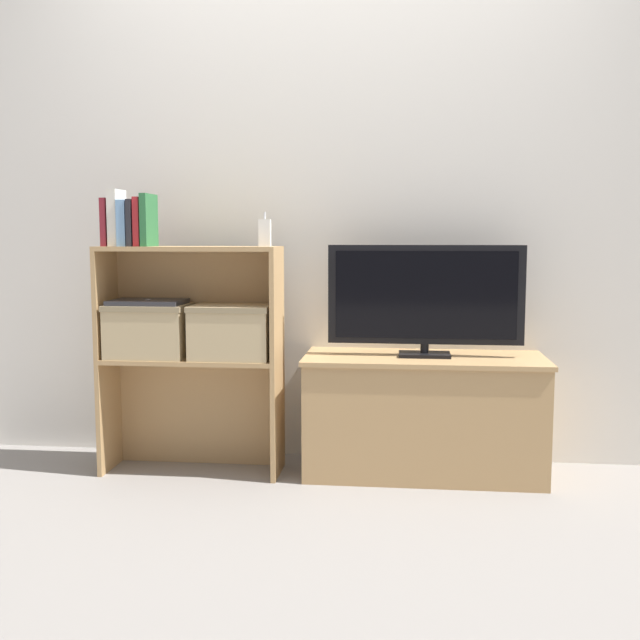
{
  "coord_description": "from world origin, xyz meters",
  "views": [
    {
      "loc": [
        0.35,
        -3.01,
        1.04
      ],
      "look_at": [
        0.0,
        0.13,
        0.68
      ],
      "focal_mm": 42.0,
      "sensor_mm": 36.0,
      "label": 1
    }
  ],
  "objects_px": {
    "book_forest": "(149,220)",
    "storage_basket_right": "(232,330)",
    "book_maroon": "(108,222)",
    "book_ivory": "(117,218)",
    "laptop": "(148,302)",
    "book_skyblue": "(126,223)",
    "book_crimson": "(141,222)",
    "baby_monitor": "(265,233)",
    "tv_stand": "(424,415)",
    "storage_basket_left": "(149,328)",
    "tv": "(425,297)",
    "book_charcoal": "(134,223)"
  },
  "relations": [
    {
      "from": "baby_monitor",
      "to": "tv",
      "type": "bearing_deg",
      "value": 6.31
    },
    {
      "from": "book_crimson",
      "to": "book_forest",
      "type": "bearing_deg",
      "value": 0.0
    },
    {
      "from": "tv_stand",
      "to": "storage_basket_left",
      "type": "distance_m",
      "value": 1.26
    },
    {
      "from": "baby_monitor",
      "to": "storage_basket_right",
      "type": "relative_size",
      "value": 0.41
    },
    {
      "from": "laptop",
      "to": "book_skyblue",
      "type": "bearing_deg",
      "value": -169.47
    },
    {
      "from": "laptop",
      "to": "book_forest",
      "type": "bearing_deg",
      "value": -39.17
    },
    {
      "from": "laptop",
      "to": "book_charcoal",
      "type": "bearing_deg",
      "value": -161.79
    },
    {
      "from": "book_crimson",
      "to": "baby_monitor",
      "type": "relative_size",
      "value": 1.44
    },
    {
      "from": "laptop",
      "to": "book_ivory",
      "type": "bearing_deg",
      "value": -172.98
    },
    {
      "from": "tv_stand",
      "to": "laptop",
      "type": "height_order",
      "value": "laptop"
    },
    {
      "from": "book_maroon",
      "to": "book_charcoal",
      "type": "relative_size",
      "value": 1.03
    },
    {
      "from": "book_ivory",
      "to": "storage_basket_left",
      "type": "relative_size",
      "value": 0.69
    },
    {
      "from": "tv",
      "to": "book_skyblue",
      "type": "relative_size",
      "value": 4.27
    },
    {
      "from": "tv",
      "to": "book_maroon",
      "type": "xyz_separation_m",
      "value": [
        -1.36,
        -0.11,
        0.32
      ]
    },
    {
      "from": "tv_stand",
      "to": "book_crimson",
      "type": "distance_m",
      "value": 1.48
    },
    {
      "from": "book_maroon",
      "to": "book_charcoal",
      "type": "distance_m",
      "value": 0.12
    },
    {
      "from": "book_forest",
      "to": "baby_monitor",
      "type": "relative_size",
      "value": 1.54
    },
    {
      "from": "tv_stand",
      "to": "laptop",
      "type": "bearing_deg",
      "value": -175.61
    },
    {
      "from": "book_forest",
      "to": "book_skyblue",
      "type": "bearing_deg",
      "value": 180.0
    },
    {
      "from": "baby_monitor",
      "to": "storage_basket_left",
      "type": "relative_size",
      "value": 0.41
    },
    {
      "from": "book_ivory",
      "to": "storage_basket_right",
      "type": "height_order",
      "value": "book_ivory"
    },
    {
      "from": "book_charcoal",
      "to": "baby_monitor",
      "type": "xyz_separation_m",
      "value": [
        0.56,
        0.03,
        -0.04
      ]
    },
    {
      "from": "storage_basket_left",
      "to": "laptop",
      "type": "xyz_separation_m",
      "value": [
        0.0,
        -0.0,
        0.12
      ]
    },
    {
      "from": "book_maroon",
      "to": "book_forest",
      "type": "height_order",
      "value": "book_forest"
    },
    {
      "from": "book_charcoal",
      "to": "book_forest",
      "type": "relative_size",
      "value": 0.89
    },
    {
      "from": "book_ivory",
      "to": "book_crimson",
      "type": "height_order",
      "value": "book_ivory"
    },
    {
      "from": "book_maroon",
      "to": "tv",
      "type": "bearing_deg",
      "value": 4.44
    },
    {
      "from": "storage_basket_left",
      "to": "storage_basket_right",
      "type": "xyz_separation_m",
      "value": [
        0.37,
        0.0,
        0.0
      ]
    },
    {
      "from": "book_charcoal",
      "to": "storage_basket_left",
      "type": "distance_m",
      "value": 0.46
    },
    {
      "from": "book_charcoal",
      "to": "book_forest",
      "type": "xyz_separation_m",
      "value": [
        0.06,
        0.0,
        0.01
      ]
    },
    {
      "from": "storage_basket_right",
      "to": "laptop",
      "type": "height_order",
      "value": "laptop"
    },
    {
      "from": "book_skyblue",
      "to": "book_ivory",
      "type": "bearing_deg",
      "value": 180.0
    },
    {
      "from": "tv",
      "to": "book_charcoal",
      "type": "relative_size",
      "value": 4.21
    },
    {
      "from": "book_crimson",
      "to": "book_charcoal",
      "type": "bearing_deg",
      "value": 180.0
    },
    {
      "from": "book_forest",
      "to": "storage_basket_right",
      "type": "bearing_deg",
      "value": 2.46
    },
    {
      "from": "book_forest",
      "to": "storage_basket_right",
      "type": "relative_size",
      "value": 0.64
    },
    {
      "from": "book_maroon",
      "to": "book_forest",
      "type": "relative_size",
      "value": 0.92
    },
    {
      "from": "tv",
      "to": "laptop",
      "type": "bearing_deg",
      "value": -175.68
    },
    {
      "from": "tv",
      "to": "laptop",
      "type": "height_order",
      "value": "tv"
    },
    {
      "from": "book_ivory",
      "to": "book_crimson",
      "type": "bearing_deg",
      "value": 0.0
    },
    {
      "from": "storage_basket_left",
      "to": "book_charcoal",
      "type": "bearing_deg",
      "value": -161.79
    },
    {
      "from": "book_crimson",
      "to": "baby_monitor",
      "type": "xyz_separation_m",
      "value": [
        0.53,
        0.03,
        -0.05
      ]
    },
    {
      "from": "tv_stand",
      "to": "storage_basket_right",
      "type": "height_order",
      "value": "storage_basket_right"
    },
    {
      "from": "baby_monitor",
      "to": "laptop",
      "type": "distance_m",
      "value": 0.6
    },
    {
      "from": "book_skyblue",
      "to": "book_forest",
      "type": "height_order",
      "value": "book_forest"
    },
    {
      "from": "tv",
      "to": "storage_basket_left",
      "type": "distance_m",
      "value": 1.21
    },
    {
      "from": "book_maroon",
      "to": "book_forest",
      "type": "bearing_deg",
      "value": 0.0
    },
    {
      "from": "storage_basket_left",
      "to": "book_forest",
      "type": "bearing_deg",
      "value": -39.17
    },
    {
      "from": "book_ivory",
      "to": "book_forest",
      "type": "distance_m",
      "value": 0.14
    },
    {
      "from": "tv_stand",
      "to": "book_skyblue",
      "type": "xyz_separation_m",
      "value": [
        -1.28,
        -0.11,
        0.83
      ]
    }
  ]
}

